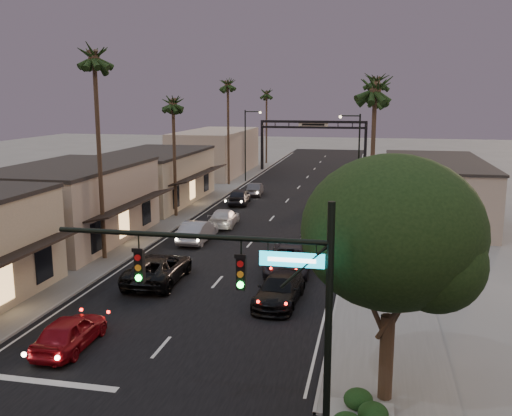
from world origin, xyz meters
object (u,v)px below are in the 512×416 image
at_px(palm_ra, 375,83).
at_px(palm_rc, 376,98).
at_px(curbside_near, 289,259).
at_px(palm_ld, 228,81).
at_px(palm_lb, 94,52).
at_px(palm_far, 267,91).
at_px(oncoming_silver, 198,231).
at_px(curbside_black, 280,290).
at_px(streetlight_left, 247,140).
at_px(palm_lc, 173,99).
at_px(streetlight_right, 356,152).
at_px(arch, 313,133).
at_px(corner_tree, 394,239).
at_px(oncoming_pickup, 158,268).
at_px(palm_rb, 376,77).
at_px(oncoming_red, 70,332).

bearing_deg(palm_ra, palm_rc, 90.00).
xyz_separation_m(palm_rc, curbside_near, (-4.77, -42.15, -9.67)).
bearing_deg(palm_ld, palm_rc, 27.62).
height_order(palm_lb, palm_far, palm_lb).
relative_size(oncoming_silver, curbside_near, 0.86).
bearing_deg(curbside_black, streetlight_left, 108.06).
height_order(palm_lc, oncoming_silver, palm_lc).
distance_m(streetlight_right, palm_ra, 21.94).
distance_m(arch, palm_rc, 11.59).
relative_size(palm_ld, curbside_black, 2.75).
height_order(corner_tree, palm_lc, palm_lc).
distance_m(palm_lb, oncoming_pickup, 14.09).
bearing_deg(palm_ra, curbside_near, -155.71).
bearing_deg(palm_rc, curbside_near, -96.46).
bearing_deg(arch, oncoming_silver, -95.36).
relative_size(palm_ra, palm_rb, 0.93).
height_order(palm_lc, oncoming_pickup, palm_lc).
xyz_separation_m(palm_lc, oncoming_pickup, (5.25, -17.68, -9.63)).
bearing_deg(palm_rc, palm_far, 140.36).
height_order(streetlight_left, palm_lb, palm_lb).
bearing_deg(palm_lc, arch, 75.80).
bearing_deg(curbside_near, palm_lc, 130.63).
height_order(palm_far, curbside_near, palm_far).
height_order(palm_ra, palm_rb, palm_rb).
xyz_separation_m(streetlight_left, palm_rc, (15.52, 6.00, 5.14)).
bearing_deg(palm_rb, curbside_black, -99.19).
xyz_separation_m(arch, curbside_black, (4.12, -53.65, -4.78)).
bearing_deg(curbside_near, oncoming_red, -121.57).
xyz_separation_m(curbside_near, curbside_black, (0.29, -5.50, -0.05)).
bearing_deg(streetlight_left, oncoming_red, -86.33).
distance_m(arch, palm_ra, 47.17).
relative_size(corner_tree, streetlight_right, 0.98).
height_order(streetlight_left, palm_rb, palm_rb).
relative_size(corner_tree, curbside_near, 1.53).
height_order(palm_ld, curbside_near, palm_ld).
xyz_separation_m(arch, oncoming_pickup, (-3.35, -51.68, -4.70)).
distance_m(streetlight_right, curbside_black, 29.15).
xyz_separation_m(palm_ld, oncoming_pickup, (5.25, -36.68, -11.58)).
relative_size(arch, palm_ld, 1.07).
bearing_deg(palm_ld, oncoming_pickup, -81.86).
xyz_separation_m(corner_tree, streetlight_right, (-2.56, 37.55, -0.65)).
distance_m(palm_ld, curbside_black, 42.33).
bearing_deg(palm_ld, palm_rb, -32.60).
relative_size(corner_tree, palm_lb, 0.58).
relative_size(palm_lc, curbside_black, 2.37).
height_order(palm_ld, palm_rb, same).
height_order(palm_lc, oncoming_red, palm_lc).
xyz_separation_m(corner_tree, palm_rc, (-0.88, 56.55, 4.49)).
bearing_deg(oncoming_red, curbside_black, -139.40).
distance_m(streetlight_right, palm_far, 36.85).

